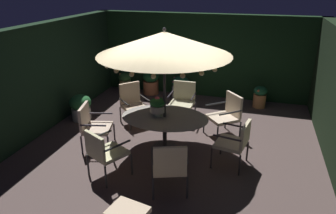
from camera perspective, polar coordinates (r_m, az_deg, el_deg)
ground_plane at (r=7.01m, az=0.89°, el=-6.97°), size 6.81×7.29×0.02m
hedge_backdrop_rear at (r=9.78m, az=6.49°, el=9.25°), size 6.81×0.30×2.48m
hedge_backdrop_left at (r=7.95m, az=-22.37°, el=4.70°), size 0.30×7.29×2.48m
patio_dining_table at (r=6.62m, az=-0.60°, el=-2.56°), size 1.84×1.37×0.74m
patio_umbrella at (r=6.12m, az=-0.67°, el=11.40°), size 2.62×2.62×2.56m
centerpiece_planter at (r=6.50m, az=-1.94°, el=0.33°), size 0.32×0.32×0.44m
patio_chair_north at (r=5.79m, az=-11.50°, el=-7.73°), size 0.80×0.81×0.95m
patio_chair_northeast at (r=5.30m, az=0.26°, el=-10.32°), size 0.76×0.77×0.97m
patio_chair_east at (r=6.16m, az=12.18°, el=-5.94°), size 0.68×0.71×0.93m
patio_chair_southeast at (r=7.34m, az=10.57°, el=-1.06°), size 0.88×0.88×0.98m
patio_chair_south at (r=8.01m, az=2.67°, el=1.46°), size 0.63×0.62×0.99m
patio_chair_southwest at (r=7.91m, az=-6.39°, el=0.99°), size 0.83×0.83×1.01m
patio_chair_west at (r=6.90m, az=-13.51°, el=-2.97°), size 0.73×0.78×0.96m
ottoman_footrest at (r=4.69m, az=-7.31°, el=-18.49°), size 0.61×0.53×0.42m
potted_plant_left_near at (r=10.21m, az=-7.75°, el=4.62°), size 0.42×0.42×0.66m
potted_plant_back_left at (r=10.01m, az=-3.13°, el=4.49°), size 0.49×0.49×0.72m
potted_plant_right_far at (r=9.62m, az=2.27°, el=3.62°), size 0.52×0.52×0.68m
potted_plant_front_corner at (r=9.27m, az=16.28°, el=1.87°), size 0.37×0.37×0.62m
potted_plant_back_right at (r=8.40m, az=-15.51°, el=0.07°), size 0.55×0.55×0.67m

